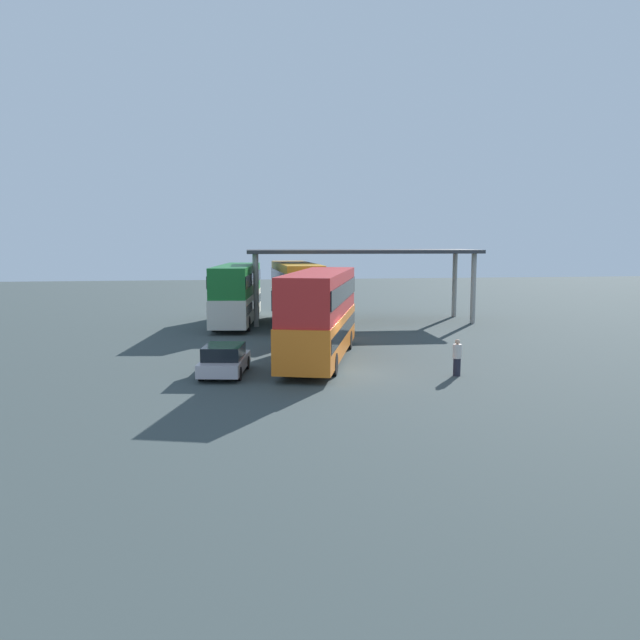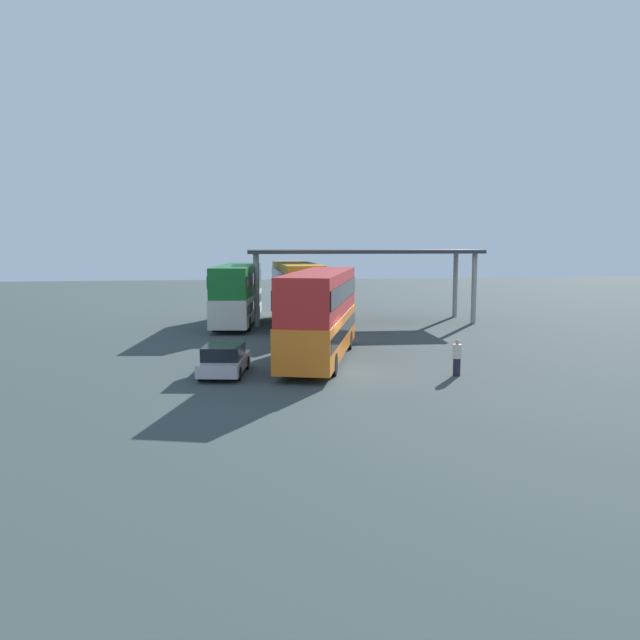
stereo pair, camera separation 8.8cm
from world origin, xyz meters
name	(u,v)px [view 1 (the left image)]	position (x,y,z in m)	size (l,w,h in m)	color
ground_plane	(342,373)	(0.00, 0.00, 0.00)	(140.00, 140.00, 0.00)	#374242
double_decker_main	(320,312)	(-0.53, 3.22, 2.38)	(5.50, 11.44, 4.35)	orange
parked_hatchback	(224,360)	(-5.16, 0.43, 0.67)	(2.39, 4.21, 1.35)	#C1B6BB
double_decker_near_canopy	(237,292)	(-4.29, 17.52, 2.28)	(3.90, 11.30, 4.15)	silver
double_decker_mid_row	(296,291)	(-0.25, 16.49, 2.36)	(2.68, 10.95, 4.31)	white
depot_canopy	(362,255)	(4.71, 18.05, 4.80)	(16.66, 5.82, 5.20)	#33353A
pedestrian_waiting	(457,358)	(4.83, -1.22, 0.80)	(0.38, 0.38, 1.60)	#262633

